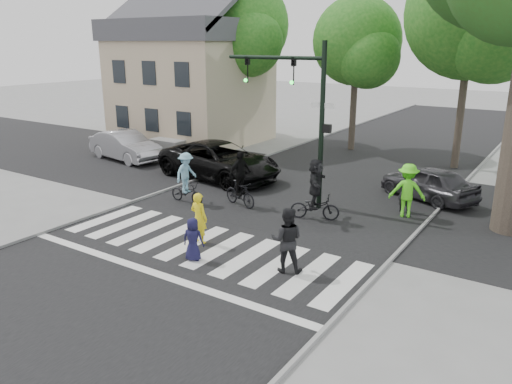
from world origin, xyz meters
TOP-DOWN VIEW (x-y plane):
  - ground at (0.00, 0.00)m, footprint 120.00×120.00m
  - road_stem at (0.00, 5.00)m, footprint 10.00×70.00m
  - road_cross at (0.00, 8.00)m, footprint 70.00×10.00m
  - curb_left at (-5.05, 5.00)m, footprint 0.10×70.00m
  - curb_right at (5.05, 5.00)m, footprint 0.10×70.00m
  - crosswalk at (0.00, 0.66)m, footprint 10.00×3.85m
  - traffic_signal at (0.35, 6.20)m, footprint 4.45×0.29m
  - bg_tree_0 at (-13.74, 16.00)m, footprint 5.46×5.20m
  - bg_tree_1 at (-8.70, 15.48)m, footprint 6.09×5.80m
  - bg_tree_2 at (-1.76, 16.62)m, footprint 5.04×4.80m
  - bg_tree_3 at (4.31, 15.27)m, footprint 6.30×6.00m
  - house at (-11.49, 13.98)m, footprint 8.40×8.10m
  - pedestrian_woman at (-0.35, 1.13)m, footprint 0.59×0.39m
  - pedestrian_child at (0.33, 0.04)m, footprint 0.71×0.57m
  - pedestrian_adult at (2.88, 0.86)m, footprint 1.08×0.99m
  - cyclist_left at (-3.31, 3.97)m, footprint 1.56×1.02m
  - cyclist_mid at (-1.38, 4.77)m, footprint 1.66×1.04m
  - cyclist_right at (1.64, 5.00)m, footprint 1.80×1.67m
  - car_suv at (-4.44, 7.52)m, footprint 6.25×3.49m
  - car_silver at (-10.80, 7.76)m, footprint 4.76×2.25m
  - car_grey at (4.30, 9.50)m, footprint 4.23×3.06m
  - bystander_hivis at (4.21, 7.00)m, footprint 1.39×1.04m
  - bystander_dark at (4.02, 7.43)m, footprint 0.57×0.39m

SIDE VIEW (x-z plane):
  - ground at x=0.00m, z-range 0.00..0.00m
  - road_stem at x=0.00m, z-range 0.00..0.01m
  - road_cross at x=0.00m, z-range 0.00..0.01m
  - crosswalk at x=0.00m, z-range 0.00..0.01m
  - curb_left at x=-5.05m, z-range 0.00..0.10m
  - curb_right at x=5.05m, z-range 0.00..0.10m
  - pedestrian_child at x=0.33m, z-range 0.00..1.26m
  - car_grey at x=4.30m, z-range 0.00..1.34m
  - car_silver at x=-10.80m, z-range 0.00..1.51m
  - bystander_dark at x=4.02m, z-range 0.00..1.53m
  - pedestrian_woman at x=-0.35m, z-range 0.00..1.60m
  - car_suv at x=-4.44m, z-range 0.00..1.65m
  - cyclist_left at x=-3.31m, z-range -0.13..1.83m
  - cyclist_mid at x=-1.38m, z-range -0.19..1.91m
  - pedestrian_adult at x=2.88m, z-range 0.00..1.80m
  - bystander_hivis at x=4.21m, z-range 0.00..1.92m
  - cyclist_right at x=1.64m, z-range -0.12..2.04m
  - house at x=-11.49m, z-range -0.61..8.21m
  - traffic_signal at x=0.35m, z-range 0.90..6.90m
  - bg_tree_2 at x=-1.76m, z-range 1.58..9.98m
  - bg_tree_0 at x=-13.74m, z-range 1.66..10.63m
  - bg_tree_1 at x=-8.70m, z-range 1.75..11.55m
  - bg_tree_3 at x=4.31m, z-range 1.84..12.04m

